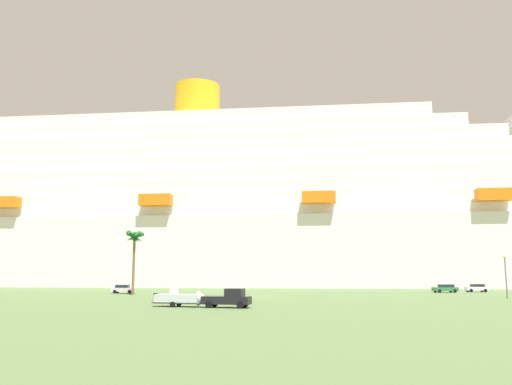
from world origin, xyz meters
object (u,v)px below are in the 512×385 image
palm_tree (134,241)px  street_lamp (505,269)px  small_boat_on_trailer (183,299)px  parked_car_green_wagon (445,288)px  pickup_truck (229,299)px  parked_car_silver_sedan (123,289)px  parked_car_white_van (477,288)px  cruise_ship (313,219)px

palm_tree → street_lamp: 61.15m
small_boat_on_trailer → parked_car_green_wagon: small_boat_on_trailer is taller
pickup_truck → parked_car_silver_sedan: size_ratio=1.37×
pickup_truck → palm_tree: size_ratio=0.52×
pickup_truck → parked_car_white_van: (44.83, 45.54, -0.21)m
cruise_ship → parked_car_green_wagon: bearing=-59.9°
palm_tree → pickup_truck: bearing=-56.4°
cruise_ship → parked_car_green_wagon: 48.87m
cruise_ship → parked_car_green_wagon: (22.88, -39.49, -17.49)m
small_boat_on_trailer → palm_tree: bearing=116.5°
street_lamp → palm_tree: bearing=172.2°
street_lamp → parked_car_green_wagon: size_ratio=1.36×
parked_car_silver_sedan → pickup_truck: bearing=-57.3°
pickup_truck → parked_car_silver_sedan: 43.56m
palm_tree → cruise_ship: bearing=56.5°
palm_tree → parked_car_green_wagon: palm_tree is taller
small_boat_on_trailer → parked_car_green_wagon: size_ratio=1.55×
parked_car_silver_sedan → parked_car_white_van: size_ratio=1.01×
small_boat_on_trailer → parked_car_white_van: size_ratio=1.78×
palm_tree → parked_car_white_van: size_ratio=2.63×
small_boat_on_trailer → street_lamp: bearing=23.8°
cruise_ship → parked_car_green_wagon: size_ratio=56.35×
pickup_truck → parked_car_white_van: pickup_truck is taller
street_lamp → parked_car_white_van: (4.21, 24.04, -3.62)m
palm_tree → parked_car_silver_sedan: size_ratio=2.61×
cruise_ship → small_boat_on_trailer: 85.34m
street_lamp → cruise_ship: bearing=112.9°
street_lamp → small_boat_on_trailer: bearing=-156.2°
parked_car_silver_sedan → palm_tree: bearing=-61.4°
pickup_truck → parked_car_green_wagon: (37.83, 42.69, -0.21)m
parked_car_silver_sedan → parked_car_white_van: 68.92m
palm_tree → street_lamp: palm_tree is taller
palm_tree → parked_car_silver_sedan: bearing=118.6°
cruise_ship → palm_tree: 63.48m
cruise_ship → small_boat_on_trailer: size_ratio=36.40×
cruise_ship → pickup_truck: cruise_ship is taller
parked_car_white_van → parked_car_green_wagon: same height
small_boat_on_trailer → street_lamp: size_ratio=1.14×
pickup_truck → street_lamp: (40.62, 21.50, 3.41)m
palm_tree → parked_car_green_wagon: 59.63m
pickup_truck → cruise_ship: bearing=79.7°
street_lamp → parked_car_green_wagon: 21.68m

